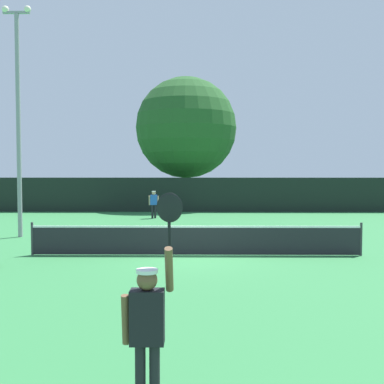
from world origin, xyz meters
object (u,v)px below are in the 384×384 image
(tennis_ball, at_px, (270,243))
(player_serving, at_px, (148,319))
(parked_car_near, at_px, (279,196))
(large_tree, at_px, (186,128))
(light_pole, at_px, (18,108))
(player_receiving, at_px, (154,202))
(parked_car_mid, at_px, (325,195))

(tennis_ball, bearing_deg, player_serving, -105.17)
(player_serving, xyz_separation_m, parked_car_near, (6.91, 30.86, -0.32))
(tennis_ball, relative_size, large_tree, 0.01)
(large_tree, bearing_deg, light_pole, -113.48)
(tennis_ball, relative_size, parked_car_near, 0.02)
(player_receiving, relative_size, parked_car_mid, 0.36)
(player_serving, distance_m, light_pole, 16.02)
(large_tree, relative_size, parked_car_mid, 2.21)
(light_pole, xyz_separation_m, parked_car_mid, (17.71, 18.48, -4.51))
(player_serving, relative_size, player_receiving, 1.61)
(tennis_ball, xyz_separation_m, parked_car_near, (3.61, 18.68, 0.74))
(light_pole, xyz_separation_m, large_tree, (6.53, 15.03, 0.56))
(tennis_ball, distance_m, large_tree, 18.10)
(player_serving, xyz_separation_m, parked_car_mid, (10.95, 32.40, -0.32))
(parked_car_near, bearing_deg, large_tree, -163.55)
(large_tree, height_order, parked_car_near, large_tree)
(light_pole, bearing_deg, parked_car_near, 51.10)
(large_tree, bearing_deg, parked_car_near, 14.97)
(player_receiving, bearing_deg, light_pole, 56.99)
(player_receiving, distance_m, large_tree, 9.18)
(parked_car_near, bearing_deg, player_receiving, -131.46)
(player_serving, relative_size, parked_car_near, 0.59)
(player_receiving, distance_m, light_pole, 9.89)
(tennis_ball, height_order, parked_car_mid, parked_car_mid)
(tennis_ball, bearing_deg, parked_car_near, 79.06)
(player_serving, distance_m, player_receiving, 21.46)
(player_receiving, height_order, tennis_ball, player_receiving)
(large_tree, relative_size, parked_car_near, 2.24)
(light_pole, xyz_separation_m, parked_car_near, (13.67, 16.94, -4.51))
(large_tree, bearing_deg, player_serving, -89.55)
(player_serving, distance_m, parked_car_near, 31.62)
(player_serving, xyz_separation_m, large_tree, (-0.23, 28.95, 4.74))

